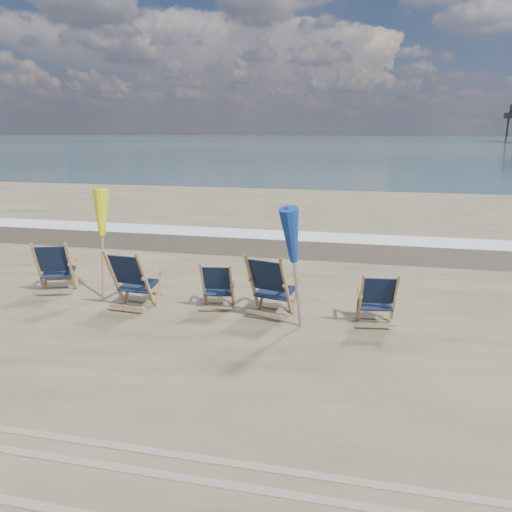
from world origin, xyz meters
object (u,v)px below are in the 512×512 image
Objects in this scene: beach_chair_4 at (395,300)px; umbrella_yellow at (100,219)px; beach_chair_0 at (70,267)px; beach_chair_1 at (145,282)px; beach_chair_2 at (231,286)px; beach_chair_3 at (286,289)px; umbrella_blue at (296,238)px.

umbrella_yellow is (-5.24, 0.39, 1.03)m from beach_chair_4.
beach_chair_0 is at bearing 178.29° from umbrella_yellow.
beach_chair_1 is 4.14m from beach_chair_4.
beach_chair_2 is at bearing -10.82° from beach_chair_4.
beach_chair_3 reaches higher than beach_chair_2.
beach_chair_4 is 1.88m from umbrella_blue.
beach_chair_0 is 1.21m from umbrella_yellow.
beach_chair_4 is at bearing -172.00° from beach_chair_1.
umbrella_blue is (0.21, -0.35, 0.93)m from beach_chair_3.
beach_chair_2 is 0.44× the size of umbrella_yellow.
beach_chair_3 is (0.99, -0.26, 0.11)m from beach_chair_2.
umbrella_yellow is at bearing 167.72° from umbrella_blue.
beach_chair_3 is 0.56× the size of umbrella_blue.
beach_chair_1 is at bearing 175.58° from umbrella_blue.
beach_chair_0 is 1.13× the size of beach_chair_4.
beach_chair_0 is at bearing -10.85° from beach_chair_4.
beach_chair_1 reaches higher than beach_chair_4.
umbrella_blue is at bearing -179.48° from beach_chair_1.
umbrella_blue is (3.72, -0.81, -0.01)m from umbrella_yellow.
umbrella_yellow is (-2.53, 0.20, 1.05)m from beach_chair_2.
umbrella_blue reaches higher than beach_chair_0.
beach_chair_4 is at bearing -4.23° from umbrella_yellow.
beach_chair_2 is at bearing 157.06° from beach_chair_0.
beach_chair_2 is 1.03m from beach_chair_3.
beach_chair_4 is at bearing -163.85° from beach_chair_3.
beach_chair_2 is 0.80× the size of beach_chair_3.
beach_chair_4 is (2.72, -0.19, 0.02)m from beach_chair_2.
beach_chair_0 is 1.94m from beach_chair_1.
beach_chair_1 reaches higher than beach_chair_2.
beach_chair_2 is 1.70m from umbrella_blue.
beach_chair_1 is at bearing 142.09° from beach_chair_0.
beach_chair_1 is 0.55× the size of umbrella_yellow.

